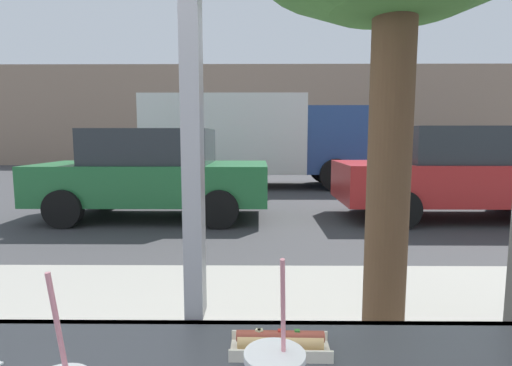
{
  "coord_description": "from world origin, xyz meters",
  "views": [
    {
      "loc": [
        0.18,
        -0.97,
        1.49
      ],
      "look_at": [
        0.14,
        2.84,
        1.04
      ],
      "focal_mm": 27.43,
      "sensor_mm": 36.0,
      "label": 1
    }
  ],
  "objects_px": {
    "hotdog_tray_near": "(280,342)",
    "box_truck": "(252,137)",
    "parked_car_red": "(462,172)",
    "parked_car_green": "(154,173)"
  },
  "relations": [
    {
      "from": "hotdog_tray_near",
      "to": "parked_car_red",
      "type": "distance_m",
      "value": 7.26
    },
    {
      "from": "parked_car_red",
      "to": "box_truck",
      "type": "height_order",
      "value": "box_truck"
    },
    {
      "from": "hotdog_tray_near",
      "to": "box_truck",
      "type": "distance_m",
      "value": 10.97
    },
    {
      "from": "hotdog_tray_near",
      "to": "box_truck",
      "type": "xyz_separation_m",
      "value": [
        -0.27,
        10.96,
        0.48
      ]
    },
    {
      "from": "parked_car_green",
      "to": "parked_car_red",
      "type": "bearing_deg",
      "value": -0.0
    },
    {
      "from": "parked_car_red",
      "to": "hotdog_tray_near",
      "type": "bearing_deg",
      "value": -120.13
    },
    {
      "from": "parked_car_green",
      "to": "box_truck",
      "type": "relative_size",
      "value": 0.65
    },
    {
      "from": "box_truck",
      "to": "parked_car_green",
      "type": "bearing_deg",
      "value": -110.2
    },
    {
      "from": "parked_car_green",
      "to": "hotdog_tray_near",
      "type": "bearing_deg",
      "value": -72.4
    },
    {
      "from": "hotdog_tray_near",
      "to": "parked_car_green",
      "type": "bearing_deg",
      "value": 107.6
    }
  ]
}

